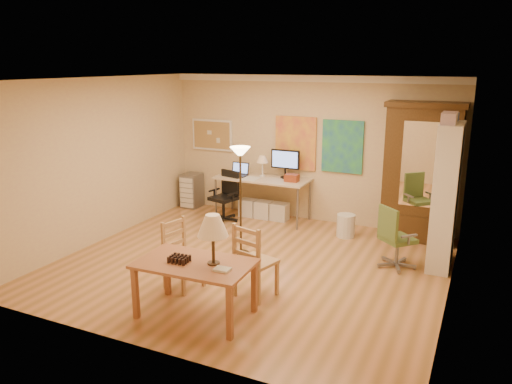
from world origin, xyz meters
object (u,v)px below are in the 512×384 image
at_px(office_chair_black, 225,207).
at_px(office_chair_green, 395,251).
at_px(dining_table, 201,253).
at_px(armoire, 421,181).
at_px(computer_desk, 265,194).
at_px(bookshelf, 445,197).

bearing_deg(office_chair_black, office_chair_green, -15.51).
bearing_deg(dining_table, office_chair_black, 114.50).
bearing_deg(office_chair_green, office_chair_black, 164.49).
relative_size(office_chair_black, armoire, 0.41).
bearing_deg(computer_desk, bookshelf, -17.02).
xyz_separation_m(computer_desk, bookshelf, (3.28, -1.00, 0.56)).
distance_m(office_chair_black, office_chair_green, 3.47).
distance_m(computer_desk, office_chair_green, 3.02).
bearing_deg(bookshelf, office_chair_green, -149.56).
relative_size(dining_table, bookshelf, 0.65).
bearing_deg(dining_table, office_chair_green, 53.57).
height_order(office_chair_green, bookshelf, bookshelf).
xyz_separation_m(dining_table, computer_desk, (-0.89, 3.80, -0.31)).
xyz_separation_m(armoire, bookshelf, (0.48, -1.08, 0.05)).
xyz_separation_m(office_chair_black, office_chair_green, (3.34, -0.93, -0.00)).
distance_m(dining_table, bookshelf, 3.69).
relative_size(computer_desk, office_chair_black, 1.88).
relative_size(computer_desk, office_chair_green, 1.91).
distance_m(office_chair_green, armoire, 1.62).
relative_size(armoire, bookshelf, 1.09).
height_order(computer_desk, armoire, armoire).
relative_size(dining_table, office_chair_black, 1.46).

